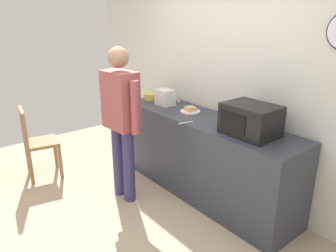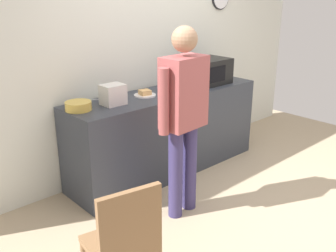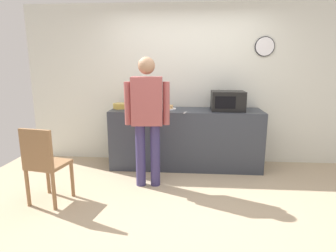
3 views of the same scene
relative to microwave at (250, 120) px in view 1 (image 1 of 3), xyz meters
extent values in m
plane|color=tan|center=(-0.63, -1.19, -1.09)|extent=(6.00, 6.00, 0.00)
cube|color=silver|center=(-0.63, 0.41, 0.21)|extent=(5.40, 0.10, 2.60)
cube|color=#333842|center=(-0.64, 0.03, -0.62)|extent=(2.37, 0.62, 0.94)
cube|color=black|center=(0.00, 0.00, 0.00)|extent=(0.50, 0.38, 0.30)
cube|color=black|center=(-0.06, -0.19, 0.00)|extent=(0.30, 0.01, 0.18)
cylinder|color=white|center=(-0.91, 0.06, -0.14)|extent=(0.23, 0.23, 0.01)
cube|color=#E3B06C|center=(-0.91, 0.06, -0.11)|extent=(0.13, 0.13, 0.05)
cylinder|color=gold|center=(-1.70, 0.08, -0.11)|extent=(0.25, 0.25, 0.08)
cube|color=silver|center=(-1.35, 0.02, -0.05)|extent=(0.22, 0.18, 0.20)
cube|color=silver|center=(-1.39, 0.29, -0.15)|extent=(0.16, 0.10, 0.01)
cube|color=silver|center=(-0.64, -0.25, -0.15)|extent=(0.06, 0.17, 0.01)
cylinder|color=navy|center=(-1.04, -0.74, -0.66)|extent=(0.13, 0.13, 0.86)
cylinder|color=navy|center=(-1.24, -0.75, -0.66)|extent=(0.13, 0.13, 0.86)
cube|color=#9E4C4C|center=(-1.14, -0.75, 0.08)|extent=(0.42, 0.27, 0.62)
cylinder|color=#9E4C4C|center=(-0.89, -0.73, 0.05)|extent=(0.09, 0.09, 0.56)
cylinder|color=#9E4C4C|center=(-1.39, -0.77, 0.05)|extent=(0.09, 0.09, 0.56)
sphere|color=#A37A5B|center=(-1.14, -0.75, 0.53)|extent=(0.22, 0.22, 0.22)
cylinder|color=olive|center=(-2.04, -1.15, -0.86)|extent=(0.04, 0.04, 0.45)
cylinder|color=olive|center=(-2.39, -1.09, -0.86)|extent=(0.04, 0.04, 0.45)
cylinder|color=olive|center=(-2.10, -1.50, -0.86)|extent=(0.04, 0.04, 0.45)
cylinder|color=olive|center=(-2.45, -1.44, -0.86)|extent=(0.04, 0.04, 0.45)
cube|color=olive|center=(-2.24, -1.30, -0.62)|extent=(0.47, 0.47, 0.04)
cube|color=olive|center=(-2.28, -1.47, -0.37)|extent=(0.40, 0.11, 0.45)
camera|label=1|loc=(1.79, -2.44, 0.96)|focal=34.68mm
camera|label=2|loc=(-3.41, -3.03, 0.92)|focal=41.31mm
camera|label=3|loc=(-0.58, -4.34, 0.55)|focal=29.94mm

